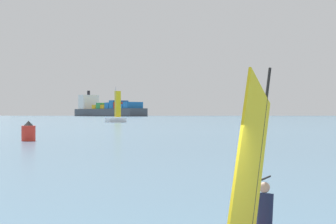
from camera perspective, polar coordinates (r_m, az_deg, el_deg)
name	(u,v)px	position (r m, az deg, el deg)	size (l,w,h in m)	color
windsurfer	(259,203)	(10.71, 9.62, -9.49)	(1.66, 3.94, 3.86)	red
cargo_ship	(108,109)	(712.47, -6.39, 0.26)	(115.45, 123.90, 35.38)	#3F444C
distant_headland	(207,106)	(1508.13, 4.15, 0.59)	(1053.83, 240.73, 48.64)	#756B56
channel_buoy	(28,132)	(56.13, -14.51, -2.05)	(1.38, 1.38, 2.03)	red
small_sailboat	(116,119)	(180.65, -5.53, -0.75)	(6.90, 6.58, 11.82)	white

